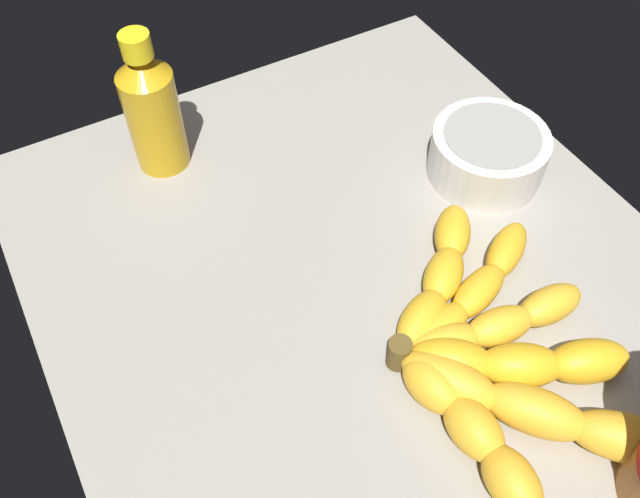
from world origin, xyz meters
TOP-DOWN VIEW (x-y plane):
  - ground_plane at (0.00, 0.00)cm, footprint 70.79×56.99cm
  - banana_bunch at (10.51, 4.75)cm, footprint 30.62×20.28cm
  - honey_bottle at (-26.02, -10.40)cm, footprint 5.50×5.50cm
  - small_bowl at (-7.84, 18.26)cm, footprint 11.91×11.91cm

SIDE VIEW (x-z plane):
  - ground_plane at x=0.00cm, z-range -4.88..0.00cm
  - banana_bunch at x=10.51cm, z-range -0.13..3.67cm
  - small_bowl at x=-7.84cm, z-range 0.08..5.40cm
  - honey_bottle at x=-26.02cm, z-range -0.82..14.70cm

